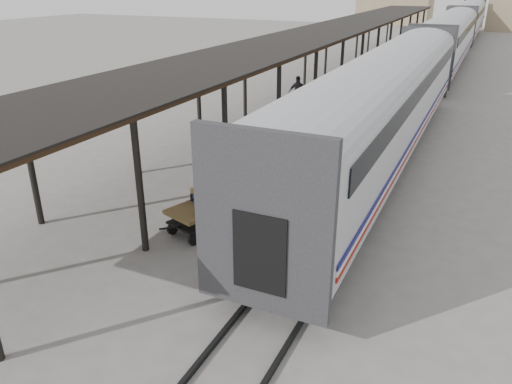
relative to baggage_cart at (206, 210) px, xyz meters
The scene contains 10 objects.
ground 0.77m from the baggage_cart, 14.44° to the left, with size 160.00×160.00×0.00m, color slate.
train 34.15m from the baggage_cart, 83.95° to the left, with size 3.45×76.01×4.01m.
canopy 24.52m from the baggage_cart, 97.10° to the left, with size 4.90×64.30×4.15m.
rails 34.30m from the baggage_cart, 83.98° to the left, with size 1.54×150.00×0.12m.
building_left 82.70m from the baggage_cart, 96.67° to the left, with size 12.00×8.00×6.00m, color tan.
baggage_cart is the anchor object (origin of this frame).
suitcase_stack 0.56m from the baggage_cart, 89.48° to the left, with size 1.39×1.09×0.59m.
luggage_tug 14.39m from the baggage_cart, 95.17° to the left, with size 1.22×1.63×1.29m.
porter 1.38m from the baggage_cart, 68.96° to the right, with size 0.71×0.47×1.96m, color navy.
pedestrian 16.41m from the baggage_cart, 100.52° to the left, with size 1.14×0.48×1.95m, color black.
Camera 1 is at (6.89, -12.14, 7.25)m, focal length 35.00 mm.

